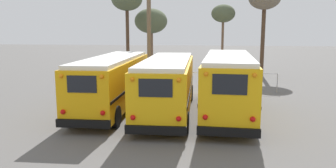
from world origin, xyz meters
name	(u,v)px	position (x,y,z in m)	size (l,w,h in m)	color
ground_plane	(169,109)	(0.00, 0.00, 0.00)	(160.00, 160.00, 0.00)	#5B5956
school_bus_0	(113,80)	(-3.26, -0.23, 1.67)	(2.67, 10.28, 3.03)	#E5A00C
school_bus_1	(168,84)	(0.00, -0.86, 1.65)	(2.80, 9.93, 3.02)	#EAAA0F
school_bus_2	(228,83)	(3.26, -1.02, 1.77)	(2.96, 9.51, 3.26)	#EAAA0F
utility_pole	(149,34)	(-2.78, 8.93, 4.23)	(1.80, 0.35, 8.24)	brown
bare_tree_1	(127,0)	(-6.09, 14.81, 7.51)	(3.13, 3.13, 8.83)	#473323
bare_tree_2	(223,15)	(3.64, 16.13, 6.12)	(2.43, 2.43, 7.14)	brown
bare_tree_3	(151,22)	(-4.18, 17.93, 5.47)	(3.63, 3.63, 6.90)	brown
fence_line	(179,78)	(0.00, 6.00, 0.98)	(14.57, 0.06, 1.42)	#939399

